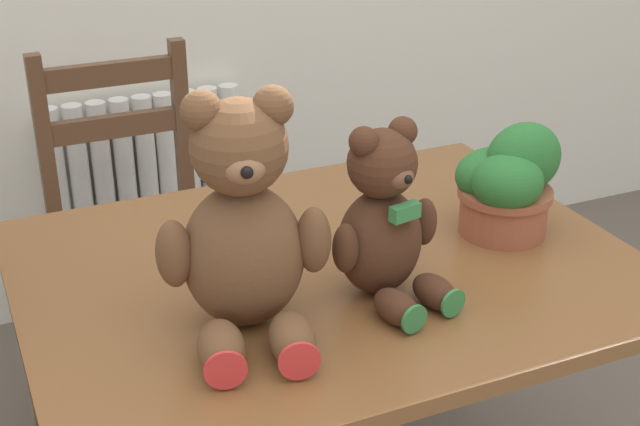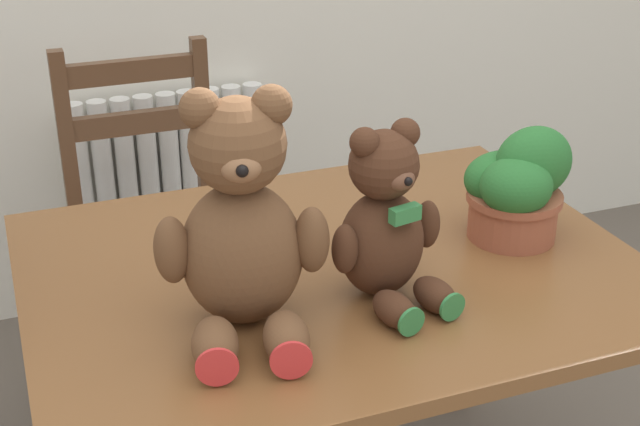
# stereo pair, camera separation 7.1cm
# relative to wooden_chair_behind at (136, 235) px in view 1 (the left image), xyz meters

# --- Properties ---
(radiator) EXTENTS (0.61, 0.10, 0.70)m
(radiator) POSITION_rel_wooden_chair_behind_xyz_m (0.14, 0.41, -0.14)
(radiator) COLOR white
(radiator) RESTS_ON ground_plane
(dining_table) EXTENTS (1.13, 0.87, 0.73)m
(dining_table) POSITION_rel_wooden_chair_behind_xyz_m (0.20, -0.80, 0.16)
(dining_table) COLOR brown
(dining_table) RESTS_ON ground_plane
(wooden_chair_behind) EXTENTS (0.41, 0.43, 0.93)m
(wooden_chair_behind) POSITION_rel_wooden_chair_behind_xyz_m (0.00, 0.00, 0.00)
(wooden_chair_behind) COLOR brown
(wooden_chair_behind) RESTS_ON ground_plane
(teddy_bear_left) EXTENTS (0.28, 0.30, 0.40)m
(teddy_bear_left) POSITION_rel_wooden_chair_behind_xyz_m (-0.01, -0.94, 0.44)
(teddy_bear_left) COLOR brown
(teddy_bear_left) RESTS_ON dining_table
(teddy_bear_right) EXTENTS (0.22, 0.24, 0.31)m
(teddy_bear_right) POSITION_rel_wooden_chair_behind_xyz_m (0.24, -0.93, 0.41)
(teddy_bear_right) COLOR #472819
(teddy_bear_right) RESTS_ON dining_table
(potted_plant) EXTENTS (0.20, 0.19, 0.22)m
(potted_plant) POSITION_rel_wooden_chair_behind_xyz_m (0.57, -0.82, 0.38)
(potted_plant) COLOR #9E5138
(potted_plant) RESTS_ON dining_table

